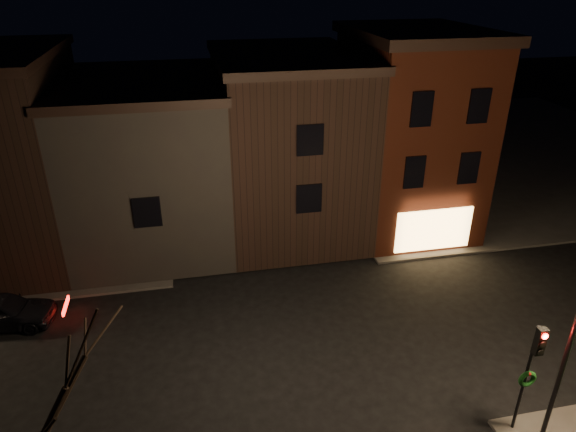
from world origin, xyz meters
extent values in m
plane|color=black|center=(0.00, 0.00, 0.00)|extent=(120.00, 120.00, 0.00)
cube|color=#2D2B28|center=(20.00, 20.00, 0.06)|extent=(30.00, 30.00, 0.12)
cube|color=#3D150B|center=(8.00, 9.50, 5.12)|extent=(6.00, 8.00, 10.00)
cube|color=black|center=(8.00, 9.50, 10.37)|extent=(6.50, 8.50, 0.50)
cube|color=#FFCA72|center=(8.00, 5.45, 1.42)|extent=(4.00, 0.12, 2.20)
cube|color=black|center=(1.50, 10.50, 4.62)|extent=(7.00, 10.00, 9.00)
cube|color=black|center=(1.50, 10.50, 9.32)|extent=(7.30, 10.30, 0.40)
cube|color=black|center=(-5.75, 10.50, 4.12)|extent=(7.50, 10.00, 8.00)
cube|color=black|center=(-5.75, 10.50, 8.32)|extent=(7.80, 10.30, 0.40)
cylinder|color=black|center=(6.20, -6.00, 3.12)|extent=(0.14, 0.14, 6.00)
cylinder|color=black|center=(5.60, -5.40, 2.12)|extent=(0.10, 0.10, 4.00)
cube|color=black|center=(5.60, -5.58, 3.72)|extent=(0.28, 0.22, 0.90)
cylinder|color=#FF0C07|center=(5.60, -5.70, 4.00)|extent=(0.18, 0.06, 0.18)
cylinder|color=black|center=(5.60, -5.70, 3.72)|extent=(0.18, 0.06, 0.18)
cylinder|color=black|center=(5.60, -5.70, 3.44)|extent=(0.18, 0.06, 0.18)
torus|color=#0C380F|center=(5.60, -5.49, 2.22)|extent=(0.58, 0.14, 0.58)
sphere|color=#990C0C|center=(5.60, -5.51, 2.44)|extent=(0.12, 0.12, 0.12)
imported|color=black|center=(-11.84, 3.61, 0.71)|extent=(4.35, 2.16, 1.43)
camera|label=1|loc=(-3.79, -15.46, 13.38)|focal=32.00mm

